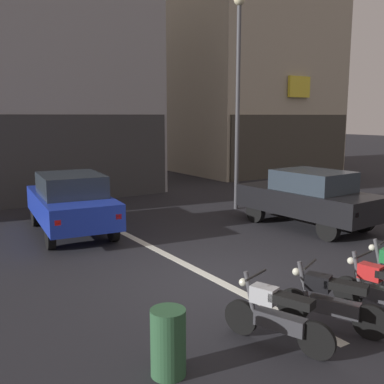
{
  "coord_description": "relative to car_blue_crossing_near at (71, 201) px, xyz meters",
  "views": [
    {
      "loc": [
        -5.01,
        -6.75,
        3.17
      ],
      "look_at": [
        0.71,
        2.0,
        1.4
      ],
      "focal_mm": 42.46,
      "sensor_mm": 36.0,
      "label": 1
    }
  ],
  "objects": [
    {
      "name": "motorcycle_silver_row_leftmost",
      "position": [
        0.36,
        -7.51,
        -0.43
      ],
      "size": [
        0.69,
        1.6,
        0.98
      ],
      "color": "black",
      "rests_on": "ground"
    },
    {
      "name": "trash_bin",
      "position": [
        -1.25,
        -7.32,
        -0.46
      ],
      "size": [
        0.44,
        0.44,
        0.85
      ],
      "primitive_type": "cylinder",
      "color": "#2D5938",
      "rests_on": "ground"
    },
    {
      "name": "motorcycle_black_row_left_mid",
      "position": [
        1.38,
        -7.6,
        -0.43
      ],
      "size": [
        0.78,
        1.55,
        0.98
      ],
      "color": "black",
      "rests_on": "ground"
    },
    {
      "name": "lane_centre_line",
      "position": [
        1.18,
        0.94,
        -0.88
      ],
      "size": [
        0.2,
        18.0,
        0.01
      ],
      "primitive_type": "cube",
      "color": "silver",
      "rests_on": "ground"
    },
    {
      "name": "car_blue_crossing_near",
      "position": [
        0.0,
        0.0,
        0.0
      ],
      "size": [
        2.24,
        4.28,
        1.64
      ],
      "color": "black",
      "rests_on": "ground"
    },
    {
      "name": "building_mid_block",
      "position": [
        1.4,
        8.78,
        4.9
      ],
      "size": [
        8.33,
        8.85,
        11.59
      ],
      "color": "#9E9EA3",
      "rests_on": "ground"
    },
    {
      "name": "street_lamp",
      "position": [
        5.8,
        0.15,
        3.35
      ],
      "size": [
        0.36,
        0.36,
        6.99
      ],
      "color": "#47474C",
      "rests_on": "ground"
    },
    {
      "name": "ground_plane",
      "position": [
        1.18,
        -5.06,
        -0.89
      ],
      "size": [
        120.0,
        120.0,
        0.0
      ],
      "primitive_type": "plane",
      "color": "#232328"
    },
    {
      "name": "building_far_right",
      "position": [
        13.6,
        8.79,
        7.78
      ],
      "size": [
        8.56,
        7.26,
        17.36
      ],
      "color": "#B2A893",
      "rests_on": "ground"
    },
    {
      "name": "motorcycle_red_row_centre",
      "position": [
        2.4,
        -7.75,
        -0.43
      ],
      "size": [
        0.55,
        1.66,
        0.98
      ],
      "color": "black",
      "rests_on": "ground"
    },
    {
      "name": "car_black_parked_kerbside",
      "position": [
        5.9,
        -3.01,
        0.0
      ],
      "size": [
        2.01,
        4.2,
        1.64
      ],
      "color": "black",
      "rests_on": "ground"
    }
  ]
}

